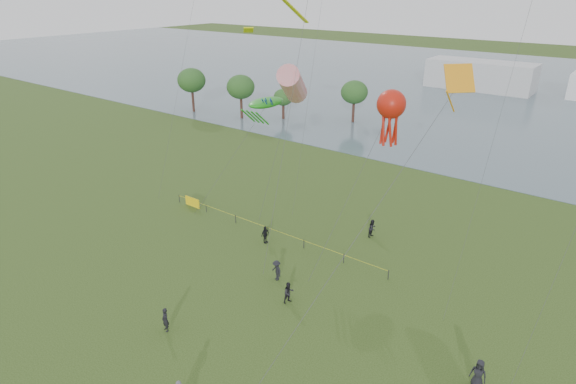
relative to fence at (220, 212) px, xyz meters
The scene contains 15 objects.
ground_plane 20.30m from the fence, 51.06° to the right, with size 400.00×400.00×0.00m, color #253B12.
lake 85.18m from the fence, 81.39° to the left, with size 400.00×120.00×0.08m, color slate.
pavilion_left 79.26m from the fence, 89.45° to the left, with size 22.00×8.00×6.00m, color silver.
trees 39.24m from the fence, 125.47° to the left, with size 31.13×15.56×7.70m.
fence is the anchor object (origin of this frame).
spectator_a 15.38m from the fence, 26.90° to the right, with size 0.80×0.62×1.64m, color black.
spectator_b 12.39m from the fence, 24.93° to the right, with size 1.09×0.62×1.68m, color black.
spectator_c 6.94m from the fence, 10.43° to the right, with size 0.95×0.40×1.62m, color black.
spectator_d 27.86m from the fence, 14.32° to the right, with size 0.91×0.59×1.87m, color black.
spectator_f 16.94m from the fence, 57.55° to the right, with size 0.62×0.41×1.71m, color black.
spectator_g 14.88m from the fence, 21.43° to the left, with size 0.82×0.64×1.69m, color black.
kite_windsock 14.36m from the fence, 34.08° to the left, with size 4.37×5.27×15.04m.
kite_creature 11.61m from the fence, 46.71° to the left, with size 6.86×6.70×11.59m.
kite_octopus 21.24m from the fence, ahead, with size 4.59×5.52×14.50m.
kite_delta 28.35m from the fence, 15.49° to the right, with size 5.75×15.20×17.44m.
Camera 1 is at (18.14, -14.09, 21.03)m, focal length 30.00 mm.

